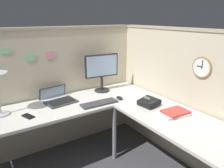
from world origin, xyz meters
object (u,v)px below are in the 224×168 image
Objects in this scene: laptop at (57,98)px; book_stack at (174,113)px; monitor at (102,70)px; computer_mouse at (120,98)px; cell_phone at (28,116)px; keyboard at (99,103)px; wall_clock at (202,67)px; office_phone at (149,103)px.

book_stack is (0.87, -1.04, -0.00)m from laptop.
computer_mouse is at bearing -86.52° from monitor.
monitor is 0.68m from laptop.
computer_mouse is (0.02, -0.38, -0.28)m from monitor.
computer_mouse is 0.72× the size of cell_phone.
book_stack is at bearing -50.76° from keyboard.
cell_phone is at bearing 148.68° from book_stack.
wall_clock is (1.16, -1.10, 0.45)m from laptop.
laptop reaches higher than office_phone.
laptop is (-0.62, 0.00, -0.27)m from monitor.
laptop is at bearing 179.90° from monitor.
laptop is 0.48m from cell_phone.
wall_clock reaches higher than cell_phone.
monitor is at bearing 93.48° from computer_mouse.
office_phone is (0.16, -0.35, 0.02)m from computer_mouse.
wall_clock is (0.80, -0.72, 0.46)m from keyboard.
monitor is 1.58× the size of book_stack.
laptop is at bearing 129.82° from book_stack.
laptop is at bearing 149.43° from computer_mouse.
laptop is 1.66m from wall_clock.
keyboard is 0.77m from cell_phone.
laptop is at bearing 135.58° from keyboard.
monitor is 2.27× the size of wall_clock.
keyboard is at bearing 138.15° from wall_clock.
cell_phone is at bearing 152.16° from wall_clock.
laptop reaches higher than book_stack.
monitor is 1.16× the size of keyboard.
monitor is 4.81× the size of computer_mouse.
office_phone is (0.19, -0.73, -0.26)m from monitor.
monitor is 0.47m from computer_mouse.
computer_mouse is (0.28, -0.00, 0.01)m from keyboard.
cell_phone is at bearing -145.93° from laptop.
laptop reaches higher than keyboard.
cell_phone is 1.49m from book_stack.
cell_phone is 0.65× the size of wall_clock.
keyboard is 0.84m from book_stack.
wall_clock is at bearing -10.24° from book_stack.
keyboard is 4.13× the size of computer_mouse.
monitor is at bearing 116.25° from wall_clock.
keyboard is at bearing -28.68° from cell_phone.
laptop reaches higher than computer_mouse.
cell_phone is 0.64× the size of office_phone.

